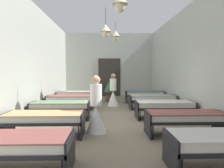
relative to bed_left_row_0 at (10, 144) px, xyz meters
name	(u,v)px	position (x,y,z in m)	size (l,w,h in m)	color
ground_plane	(113,120)	(1.72, 3.80, -0.49)	(6.15, 14.12, 0.10)	#7A6B56
room_shell	(112,60)	(1.72, 5.06, 1.57)	(5.95, 13.72, 4.00)	#B2B7AD
bed_left_row_0	(10,144)	(0.00, 0.00, 0.00)	(1.90, 0.84, 0.57)	black
bed_left_row_1	(45,118)	(0.00, 1.90, 0.00)	(1.90, 0.84, 0.57)	black
bed_right_row_1	(185,117)	(3.45, 1.90, 0.00)	(1.90, 0.84, 0.57)	black
bed_left_row_2	(61,106)	(0.00, 3.80, 0.00)	(1.90, 0.84, 0.57)	black
bed_right_row_2	(164,105)	(3.45, 3.80, 0.00)	(1.90, 0.84, 0.57)	black
bed_left_row_3	(70,99)	(0.00, 5.70, 0.00)	(1.90, 0.84, 0.57)	black
bed_right_row_3	(152,98)	(3.45, 5.70, 0.00)	(1.90, 0.84, 0.57)	black
bed_left_row_4	(76,94)	(0.00, 7.60, 0.00)	(1.90, 0.84, 0.57)	black
bed_right_row_4	(144,94)	(3.45, 7.60, 0.00)	(1.90, 0.84, 0.57)	black
nurse_near_aisle	(96,112)	(1.24, 2.15, 0.09)	(0.52, 0.52, 1.49)	white
nurse_mid_aisle	(113,94)	(1.82, 6.47, 0.09)	(0.52, 0.52, 1.49)	white
potted_plant	(109,89)	(1.65, 7.96, 0.22)	(0.50, 0.50, 1.06)	brown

